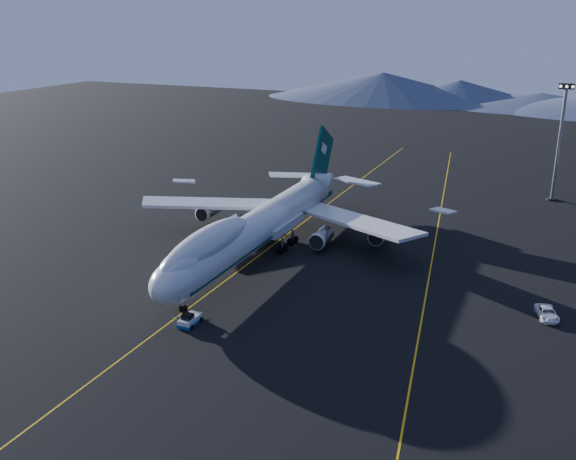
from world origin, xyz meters
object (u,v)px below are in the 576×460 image
at_px(pushback_tug, 190,321).
at_px(service_van, 547,313).
at_px(boeing_747, 260,225).
at_px(floodlight_mast, 559,143).

height_order(pushback_tug, service_van, pushback_tug).
distance_m(boeing_747, floodlight_mast, 78.85).
height_order(boeing_747, pushback_tug, boeing_747).
xyz_separation_m(boeing_747, pushback_tug, (3.00, -29.53, -5.25)).
relative_size(service_van, floodlight_mast, 0.21).
distance_m(boeing_747, pushback_tug, 30.15).
xyz_separation_m(boeing_747, service_van, (50.28, -6.86, -5.02)).
relative_size(boeing_747, service_van, 12.71).
distance_m(boeing_747, service_van, 51.00).
xyz_separation_m(boeing_747, floodlight_mast, (48.38, 61.72, 8.17)).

